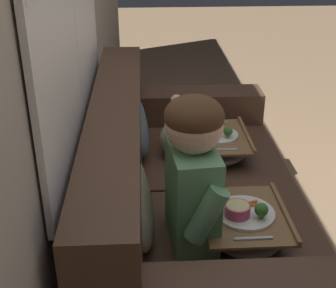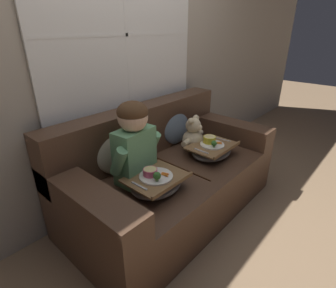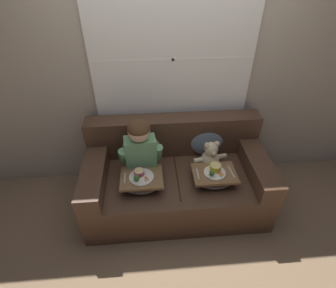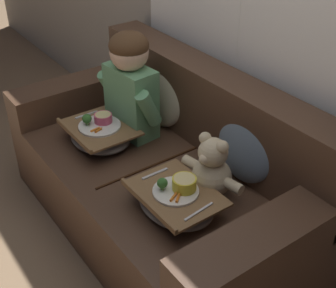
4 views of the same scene
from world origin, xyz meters
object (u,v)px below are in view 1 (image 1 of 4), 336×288
Objects in this scene: throw_pillow_behind_teddy at (136,122)px; lap_tray_child at (244,224)px; teddy_bear at (179,132)px; throw_pillow_behind_child at (135,198)px; lap_tray_teddy at (217,143)px; couch at (184,212)px; child_figure at (193,166)px.

throw_pillow_behind_teddy reaches higher than lap_tray_child.
throw_pillow_behind_teddy is 0.24m from teddy_bear.
throw_pillow_behind_child reaches higher than teddy_bear.
throw_pillow_behind_teddy is at bearing 90.04° from lap_tray_teddy.
throw_pillow_behind_child is 1.24× the size of teddy_bear.
couch is 0.54m from throw_pillow_behind_child.
couch is 4.68× the size of throw_pillow_behind_teddy.
child_figure is 0.75m from teddy_bear.
couch is at bearing -0.74° from child_figure.
throw_pillow_behind_child is at bearing 162.50° from teddy_bear.
lap_tray_teddy is at bearing -30.09° from couch.
couch is 4.56× the size of lap_tray_child.
teddy_bear is at bearing -89.81° from throw_pillow_behind_teddy.
child_figure is at bearing -162.73° from throw_pillow_behind_teddy.
throw_pillow_behind_child reaches higher than lap_tray_child.
throw_pillow_behind_child is at bearing 90.03° from child_figure.
couch is at bearing 149.91° from lap_tray_teddy.
lap_tray_teddy is at bearing -90.12° from teddy_bear.
teddy_bear is at bearing -17.50° from throw_pillow_behind_child.
teddy_bear is at bearing -0.27° from child_figure.
throw_pillow_behind_teddy is 0.93× the size of lap_tray_teddy.
lap_tray_teddy is at bearing 0.08° from lap_tray_child.
throw_pillow_behind_teddy is 0.97× the size of lap_tray_child.
throw_pillow_behind_teddy is 0.65× the size of child_figure.
lap_tray_teddy is at bearing -16.51° from child_figure.
teddy_bear is 0.83× the size of lap_tray_teddy.
lap_tray_child is (-0.72, -0.44, -0.14)m from throw_pillow_behind_teddy.
throw_pillow_behind_teddy is at bearing 31.28° from lap_tray_child.
child_figure reaches higher than teddy_bear.
couch is at bearing -147.59° from throw_pillow_behind_teddy.
lap_tray_teddy is at bearing -89.96° from throw_pillow_behind_teddy.
throw_pillow_behind_child is 1.11× the size of throw_pillow_behind_teddy.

